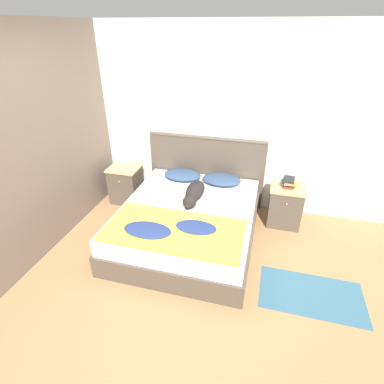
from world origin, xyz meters
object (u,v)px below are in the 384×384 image
nightstand_left (126,184)px  nightstand_right (285,205)px  bed (188,223)px  pillow_right (222,179)px  book_stack (289,182)px  pillow_left (182,175)px  dog (194,193)px

nightstand_left → nightstand_right: same height
bed → pillow_right: pillow_right is taller
bed → nightstand_left: nightstand_left is taller
nightstand_right → pillow_right: size_ratio=1.05×
pillow_right → book_stack: (0.91, -0.02, 0.09)m
pillow_left → nightstand_right: bearing=-2.0°
pillow_right → pillow_left: bearing=180.0°
pillow_left → book_stack: book_stack is taller
nightstand_right → nightstand_left: bearing=180.0°
nightstand_left → dog: bearing=-21.5°
nightstand_left → pillow_right: (1.49, 0.05, 0.25)m
bed → nightstand_left: 1.38m
nightstand_right → pillow_right: 0.95m
nightstand_right → pillow_left: size_ratio=1.05×
nightstand_left → nightstand_right: 2.41m
nightstand_right → book_stack: book_stack is taller
bed → pillow_right: (0.29, 0.73, 0.30)m
pillow_right → dog: dog is taller
bed → nightstand_right: nightstand_right is taller
nightstand_right → bed: bearing=-150.5°
nightstand_right → dog: 1.30m
nightstand_left → pillow_right: size_ratio=1.05×
bed → pillow_left: (-0.29, 0.73, 0.30)m
bed → book_stack: (1.20, 0.71, 0.39)m
bed → dog: 0.39m
nightstand_left → pillow_left: pillow_left is taller
nightstand_right → book_stack: bearing=93.2°
dog → nightstand_left: bearing=158.5°
nightstand_left → pillow_left: (0.91, 0.05, 0.25)m
book_stack → nightstand_right: bearing=-86.8°
book_stack → pillow_left: bearing=179.1°
bed → nightstand_left: bearing=150.5°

